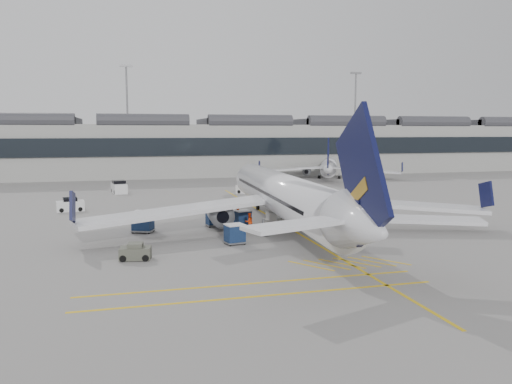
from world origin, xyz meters
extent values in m
plane|color=gray|center=(0.00, 0.00, 0.00)|extent=(220.00, 220.00, 0.00)
cube|color=#9E9E99|center=(0.00, 72.00, 5.50)|extent=(200.00, 20.00, 11.00)
cube|color=black|center=(0.00, 61.80, 6.50)|extent=(200.00, 0.50, 3.60)
cube|color=#38383D|center=(0.00, 72.00, 11.70)|extent=(200.00, 18.00, 1.40)
cylinder|color=slate|center=(-5.00, 86.00, 12.50)|extent=(0.44, 0.44, 25.00)
cube|color=slate|center=(-5.00, 86.00, 25.20)|extent=(3.00, 0.60, 0.50)
cylinder|color=slate|center=(55.00, 86.00, 12.50)|extent=(0.44, 0.44, 25.00)
cube|color=slate|center=(55.00, 86.00, 25.20)|extent=(3.00, 0.60, 0.50)
cube|color=gold|center=(10.00, 10.00, 0.01)|extent=(0.25, 60.00, 0.01)
cylinder|color=silver|center=(9.30, 6.41, 3.42)|extent=(5.62, 32.68, 4.08)
cone|color=silver|center=(10.18, 24.83, 3.42)|extent=(4.28, 4.53, 4.08)
cone|color=silver|center=(8.41, -12.43, 3.85)|extent=(4.32, 5.39, 4.08)
cube|color=silver|center=(-1.06, 5.28, 2.44)|extent=(18.81, 8.62, 0.38)
cube|color=silver|center=(19.52, 4.30, 2.44)|extent=(18.62, 10.17, 0.38)
cylinder|color=slate|center=(3.05, 7.26, 1.68)|extent=(2.46, 4.01, 2.28)
cylinder|color=slate|center=(15.61, 6.66, 1.68)|extent=(2.46, 4.01, 2.28)
cube|color=#0B0E33|center=(8.44, -11.78, 6.89)|extent=(0.72, 8.26, 9.08)
cylinder|color=black|center=(9.90, 18.87, 0.35)|extent=(0.34, 0.71, 0.69)
cylinder|color=black|center=(6.47, 3.84, 0.43)|extent=(0.80, 0.90, 0.87)
cylinder|color=black|center=(11.88, 3.58, 0.43)|extent=(0.80, 0.90, 0.87)
cylinder|color=silver|center=(35.23, 56.41, 2.54)|extent=(12.63, 23.38, 3.04)
cone|color=silver|center=(40.82, 68.96, 2.54)|extent=(4.09, 4.19, 3.04)
cone|color=silver|center=(29.51, 43.57, 2.87)|extent=(4.35, 4.78, 3.04)
cube|color=silver|center=(27.72, 58.43, 1.82)|extent=(13.96, 4.33, 0.28)
cube|color=silver|center=(41.75, 52.18, 1.82)|extent=(12.15, 11.35, 0.28)
cylinder|color=slate|center=(31.11, 58.69, 1.25)|extent=(2.73, 3.35, 1.70)
cylinder|color=slate|center=(39.67, 54.87, 1.25)|extent=(2.73, 3.35, 1.70)
cube|color=#0B0E33|center=(29.71, 44.01, 5.13)|extent=(2.72, 5.72, 6.76)
cylinder|color=black|center=(39.01, 64.90, 0.26)|extent=(0.42, 0.56, 0.52)
cylinder|color=black|center=(32.56, 55.39, 0.32)|extent=(0.78, 0.82, 0.65)
cylinder|color=black|center=(36.25, 53.74, 0.32)|extent=(0.78, 0.82, 0.65)
cube|color=beige|center=(9.71, 8.66, 0.34)|extent=(3.71, 1.61, 0.67)
cube|color=black|center=(10.66, 8.70, 1.10)|extent=(3.30, 1.21, 1.42)
cube|color=beige|center=(8.65, 8.61, 1.01)|extent=(0.92, 1.29, 0.86)
cylinder|color=black|center=(8.40, 7.92, 0.21)|extent=(0.43, 0.19, 0.42)
cylinder|color=black|center=(8.33, 9.27, 0.21)|extent=(0.43, 0.19, 0.42)
cylinder|color=black|center=(11.08, 8.05, 0.21)|extent=(0.43, 0.19, 0.42)
cylinder|color=black|center=(11.01, 9.39, 0.21)|extent=(0.43, 0.19, 0.42)
cube|color=gray|center=(3.19, 1.21, 0.17)|extent=(1.91, 1.69, 0.12)
cube|color=navy|center=(3.19, 1.21, 0.95)|extent=(1.75, 1.61, 1.41)
cube|color=silver|center=(3.19, 1.21, 1.69)|extent=(1.81, 1.66, 0.10)
cylinder|color=black|center=(2.65, 0.54, 0.11)|extent=(0.23, 0.14, 0.21)
cylinder|color=black|center=(2.41, 1.58, 0.11)|extent=(0.23, 0.14, 0.21)
cylinder|color=black|center=(3.97, 0.83, 0.11)|extent=(0.23, 0.14, 0.21)
cylinder|color=black|center=(3.74, 1.88, 0.11)|extent=(0.23, 0.14, 0.21)
cube|color=gray|center=(5.64, 8.74, 0.17)|extent=(1.82, 1.60, 0.11)
cube|color=navy|center=(5.64, 8.74, 0.91)|extent=(1.67, 1.53, 1.35)
cube|color=silver|center=(5.64, 8.74, 1.62)|extent=(1.72, 1.58, 0.09)
cylinder|color=black|center=(5.11, 8.11, 0.10)|extent=(0.22, 0.13, 0.20)
cylinder|color=black|center=(4.90, 9.11, 0.10)|extent=(0.22, 0.13, 0.20)
cylinder|color=black|center=(6.38, 8.37, 0.10)|extent=(0.22, 0.13, 0.20)
cylinder|color=black|center=(6.17, 9.37, 0.10)|extent=(0.22, 0.13, 0.20)
cube|color=gray|center=(2.82, 9.66, 0.16)|extent=(1.70, 1.49, 0.11)
cube|color=navy|center=(2.82, 9.66, 0.86)|extent=(1.56, 1.42, 1.28)
cube|color=silver|center=(2.82, 9.66, 1.53)|extent=(1.62, 1.48, 0.09)
cylinder|color=black|center=(2.31, 9.06, 0.10)|extent=(0.21, 0.12, 0.19)
cylinder|color=black|center=(2.13, 10.02, 0.10)|extent=(0.21, 0.12, 0.19)
cylinder|color=black|center=(3.52, 9.29, 0.10)|extent=(0.21, 0.12, 0.19)
cylinder|color=black|center=(3.34, 10.25, 0.10)|extent=(0.21, 0.12, 0.19)
cube|color=gray|center=(-4.24, 8.32, 0.21)|extent=(2.41, 2.22, 0.14)
cube|color=navy|center=(-4.24, 8.32, 1.12)|extent=(2.23, 2.10, 1.66)
cube|color=silver|center=(-4.24, 8.32, 2.00)|extent=(2.30, 2.17, 0.11)
cylinder|color=black|center=(-5.22, 8.03, 0.13)|extent=(0.28, 0.20, 0.25)
cylinder|color=black|center=(-4.76, 9.20, 0.13)|extent=(0.28, 0.20, 0.25)
cylinder|color=black|center=(-3.73, 7.43, 0.13)|extent=(0.28, 0.20, 0.25)
cylinder|color=black|center=(-3.26, 8.61, 0.13)|extent=(0.28, 0.20, 0.25)
imported|color=#DF400B|center=(5.26, 9.12, 0.99)|extent=(0.83, 0.67, 1.98)
imported|color=#FD410D|center=(5.80, 6.61, 0.87)|extent=(0.97, 0.83, 1.74)
cube|color=#4E5044|center=(-5.15, -2.01, 0.50)|extent=(2.48, 1.73, 0.92)
cube|color=#4E5044|center=(-5.15, -2.01, 1.05)|extent=(1.27, 1.27, 0.46)
cylinder|color=black|center=(-6.06, -2.46, 0.26)|extent=(0.54, 0.31, 0.51)
cylinder|color=black|center=(-5.87, -1.29, 0.26)|extent=(0.54, 0.31, 0.51)
cylinder|color=black|center=(-4.44, -2.73, 0.26)|extent=(0.54, 0.31, 0.51)
cylinder|color=black|center=(-4.24, -1.56, 0.26)|extent=(0.54, 0.31, 0.51)
cone|color=#F24C0A|center=(11.45, 18.65, 0.22)|extent=(0.32, 0.32, 0.44)
cone|color=#F24C0A|center=(17.90, 7.63, 0.28)|extent=(0.40, 0.40, 0.56)
cube|color=silver|center=(-12.35, 23.67, 0.62)|extent=(3.42, 2.15, 1.24)
cube|color=black|center=(-12.35, 23.67, 1.37)|extent=(1.84, 1.77, 0.53)
cylinder|color=black|center=(-13.27, 22.78, 0.27)|extent=(0.56, 0.29, 0.53)
cylinder|color=black|center=(-13.53, 24.17, 0.27)|extent=(0.56, 0.29, 0.53)
cylinder|color=black|center=(-11.18, 23.17, 0.27)|extent=(0.56, 0.29, 0.53)
cylinder|color=black|center=(-11.44, 24.56, 0.27)|extent=(0.56, 0.29, 0.53)
cube|color=silver|center=(-6.84, 40.48, 0.76)|extent=(2.62, 4.18, 1.51)
cube|color=black|center=(-6.84, 40.48, 1.68)|extent=(2.16, 2.25, 0.65)
cylinder|color=black|center=(-5.75, 39.36, 0.32)|extent=(0.35, 0.68, 0.65)
cylinder|color=black|center=(-7.45, 39.05, 0.32)|extent=(0.35, 0.68, 0.65)
cylinder|color=black|center=(-6.22, 41.91, 0.32)|extent=(0.35, 0.68, 0.65)
cylinder|color=black|center=(-7.92, 41.60, 0.32)|extent=(0.35, 0.68, 0.65)
cube|color=silver|center=(12.55, 35.27, 0.64)|extent=(3.66, 3.20, 1.28)
cube|color=black|center=(12.55, 35.27, 1.42)|extent=(2.24, 2.21, 0.55)
cylinder|color=black|center=(11.23, 35.27, 0.28)|extent=(0.57, 0.47, 0.55)
cylinder|color=black|center=(12.04, 36.49, 0.28)|extent=(0.57, 0.47, 0.55)
cylinder|color=black|center=(13.06, 34.05, 0.28)|extent=(0.57, 0.47, 0.55)
cylinder|color=black|center=(13.87, 35.27, 0.28)|extent=(0.57, 0.47, 0.55)
camera|label=1|loc=(-5.60, -39.82, 9.62)|focal=35.00mm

